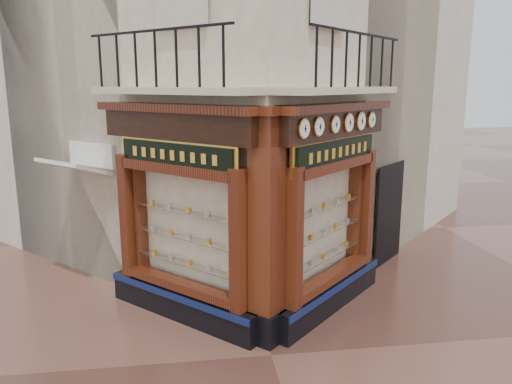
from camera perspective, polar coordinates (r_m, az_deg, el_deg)
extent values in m
plane|color=#462820|center=(8.52, 1.74, -18.16)|extent=(80.00, 80.00, 0.00)
cube|color=beige|center=(13.56, -2.79, 19.37)|extent=(11.31, 11.31, 12.00)
cube|color=beige|center=(15.96, -12.90, 16.21)|extent=(11.31, 11.31, 11.00)
cube|color=beige|center=(16.35, 5.41, 16.35)|extent=(11.31, 11.31, 11.00)
cube|color=black|center=(9.66, -8.49, -12.59)|extent=(2.72, 2.72, 0.55)
cube|color=#0D1845|center=(9.45, -9.37, -11.77)|extent=(2.50, 2.50, 0.12)
cube|color=#340F09|center=(8.23, -1.90, -5.70)|extent=(0.37, 0.37, 2.45)
cube|color=#340F09|center=(10.15, -14.34, -2.61)|extent=(0.37, 0.37, 2.45)
cube|color=beige|center=(9.37, -7.34, -3.72)|extent=(1.80, 1.80, 2.10)
cube|color=black|center=(8.82, -9.08, 7.48)|extent=(2.69, 2.69, 0.50)
cube|color=#340F09|center=(8.75, -9.48, 9.46)|extent=(2.86, 2.86, 0.14)
cube|color=black|center=(10.03, 8.49, -11.62)|extent=(2.72, 2.72, 0.55)
cube|color=#0D1845|center=(9.87, 9.51, -10.71)|extent=(2.50, 2.50, 0.12)
cube|color=#340F09|center=(8.37, 4.20, -5.42)|extent=(0.37, 0.37, 2.45)
cube|color=#340F09|center=(10.75, 12.31, -1.69)|extent=(0.37, 0.37, 2.45)
cube|color=beige|center=(9.69, 7.04, -3.18)|extent=(1.80, 1.80, 2.10)
cube|color=black|center=(9.22, 9.03, 7.68)|extent=(2.69, 2.69, 0.50)
cube|color=#340F09|center=(9.17, 9.48, 9.58)|extent=(2.86, 2.86, 0.14)
cube|color=black|center=(8.82, 1.18, -14.99)|extent=(0.78, 0.78, 0.55)
cube|color=#340F09|center=(8.12, 1.24, -2.82)|extent=(0.64, 0.64, 3.50)
cube|color=#340F09|center=(7.85, 1.30, 9.33)|extent=(0.85, 0.85, 0.14)
cube|color=beige|center=(8.73, -9.64, 11.35)|extent=(2.97, 2.97, 0.12)
cube|color=black|center=(8.55, -11.56, 17.65)|extent=(2.36, 2.36, 0.04)
cube|color=beige|center=(9.16, 9.66, 11.39)|extent=(2.97, 2.97, 0.12)
cube|color=black|center=(9.05, 11.83, 17.32)|extent=(2.36, 2.36, 0.04)
cylinder|color=#C28040|center=(7.97, 5.43, 7.23)|extent=(0.26, 0.26, 0.32)
cylinder|color=white|center=(7.95, 5.61, 7.21)|extent=(0.21, 0.21, 0.28)
cube|color=black|center=(7.94, 5.70, 7.21)|extent=(0.02, 0.02, 0.11)
cube|color=black|center=(7.94, 5.70, 7.21)|extent=(0.07, 0.07, 0.01)
cylinder|color=#C28040|center=(8.37, 7.12, 7.42)|extent=(0.26, 0.26, 0.32)
cylinder|color=white|center=(8.35, 7.30, 7.41)|extent=(0.21, 0.21, 0.28)
cube|color=black|center=(8.35, 7.39, 7.40)|extent=(0.02, 0.02, 0.11)
cube|color=black|center=(8.35, 7.39, 7.40)|extent=(0.07, 0.07, 0.01)
cylinder|color=#C28040|center=(8.86, 8.97, 7.63)|extent=(0.25, 0.25, 0.31)
cylinder|color=white|center=(8.85, 9.14, 7.62)|extent=(0.20, 0.20, 0.27)
cube|color=black|center=(8.84, 9.23, 7.61)|extent=(0.02, 0.02, 0.10)
cube|color=black|center=(8.84, 9.23, 7.61)|extent=(0.06, 0.06, 0.01)
cylinder|color=#C28040|center=(9.32, 10.48, 7.80)|extent=(0.28, 0.28, 0.35)
cylinder|color=white|center=(9.31, 10.65, 7.78)|extent=(0.23, 0.23, 0.30)
cube|color=black|center=(9.30, 10.73, 7.78)|extent=(0.02, 0.02, 0.12)
cube|color=black|center=(9.30, 10.73, 7.78)|extent=(0.07, 0.07, 0.01)
cylinder|color=#C28040|center=(9.78, 11.84, 7.94)|extent=(0.29, 0.29, 0.36)
cylinder|color=white|center=(9.77, 12.00, 7.93)|extent=(0.23, 0.23, 0.31)
cube|color=black|center=(9.76, 12.08, 7.92)|extent=(0.02, 0.02, 0.12)
cube|color=black|center=(9.76, 12.08, 7.92)|extent=(0.07, 0.07, 0.01)
cylinder|color=#C28040|center=(10.22, 12.99, 8.06)|extent=(0.26, 0.26, 0.32)
cylinder|color=white|center=(10.20, 13.15, 8.05)|extent=(0.21, 0.21, 0.27)
cube|color=black|center=(10.20, 13.23, 8.04)|extent=(0.02, 0.02, 0.11)
cube|color=black|center=(10.20, 13.23, 8.04)|extent=(0.06, 0.06, 0.01)
cube|color=gold|center=(8.85, -9.16, 4.23)|extent=(2.06, 2.06, 0.55)
cube|color=black|center=(8.82, -9.34, 4.20)|extent=(1.92, 1.92, 0.41)
cube|color=gold|center=(9.26, 9.14, 4.58)|extent=(2.18, 2.18, 0.58)
cube|color=black|center=(9.24, 9.36, 4.55)|extent=(2.03, 2.03, 0.44)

